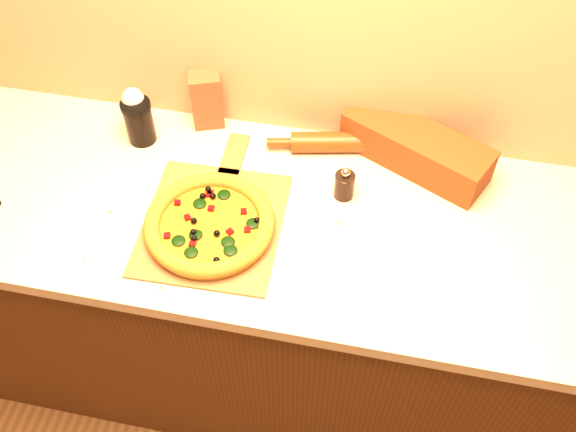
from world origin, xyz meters
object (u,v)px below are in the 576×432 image
(pizza, at_px, (209,224))
(wine_glass, at_px, (134,103))
(dark_jar, at_px, (139,121))
(pizza_peel, at_px, (214,220))
(rolling_pin, at_px, (344,142))
(pepper_grinder, at_px, (344,185))

(pizza, distance_m, wine_glass, 0.43)
(pizza, relative_size, dark_jar, 2.46)
(pizza_peel, relative_size, dark_jar, 3.97)
(wine_glass, distance_m, dark_jar, 0.05)
(rolling_pin, relative_size, dark_jar, 3.20)
(wine_glass, xyz_separation_m, dark_jar, (0.01, -0.02, -0.05))
(dark_jar, bearing_deg, pizza_peel, -41.60)
(rolling_pin, xyz_separation_m, dark_jar, (-0.57, -0.07, 0.04))
(pizza_peel, bearing_deg, rolling_pin, 46.16)
(pizza_peel, xyz_separation_m, dark_jar, (-0.28, 0.25, 0.06))
(pizza_peel, bearing_deg, pepper_grinder, 24.10)
(rolling_pin, bearing_deg, dark_jar, -172.91)
(pepper_grinder, bearing_deg, rolling_pin, 98.66)
(dark_jar, bearing_deg, pizza, -45.38)
(pepper_grinder, relative_size, wine_glass, 0.62)
(wine_glass, bearing_deg, rolling_pin, 5.00)
(pepper_grinder, distance_m, rolling_pin, 0.17)
(pizza_peel, bearing_deg, pizza, -90.88)
(pizza, relative_size, rolling_pin, 0.77)
(pepper_grinder, bearing_deg, pizza_peel, -154.17)
(pizza, distance_m, rolling_pin, 0.46)
(pepper_grinder, bearing_deg, pizza, -149.10)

